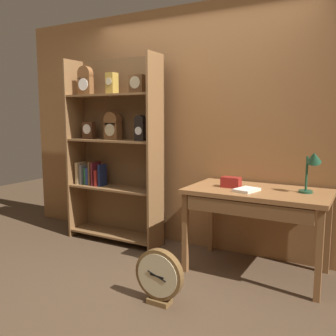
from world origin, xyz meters
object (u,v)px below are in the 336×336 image
desk_lamp (312,164)px  bookshelf (113,148)px  workbench (257,200)px  toolbox_small (231,182)px  open_repair_manual (247,190)px  round_clock_large (159,276)px

desk_lamp → bookshelf: bearing=178.1°
workbench → desk_lamp: size_ratio=3.24×
desk_lamp → toolbox_small: (-0.69, -0.05, -0.21)m
open_repair_manual → round_clock_large: bearing=-102.3°
workbench → round_clock_large: (-0.48, -0.91, -0.47)m
open_repair_manual → round_clock_large: (-0.42, -0.81, -0.57)m
round_clock_large → desk_lamp: bearing=46.1°
bookshelf → round_clock_large: 1.81m
desk_lamp → open_repair_manual: desk_lamp is taller
bookshelf → desk_lamp: bearing=-1.9°
workbench → open_repair_manual: 0.16m
desk_lamp → toolbox_small: bearing=-175.8°
toolbox_small → open_repair_manual: bearing=-29.2°
toolbox_small → round_clock_large: (-0.24, -0.91, -0.61)m
desk_lamp → open_repair_manual: (-0.51, -0.15, -0.24)m
workbench → round_clock_large: 1.13m
toolbox_small → round_clock_large: bearing=-104.5°
desk_lamp → toolbox_small: desk_lamp is taller
bookshelf → desk_lamp: (2.14, -0.07, -0.04)m
round_clock_large → toolbox_small: bearing=75.5°
bookshelf → round_clock_large: (1.22, -1.03, -0.85)m
bookshelf → workbench: (1.70, -0.12, -0.38)m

